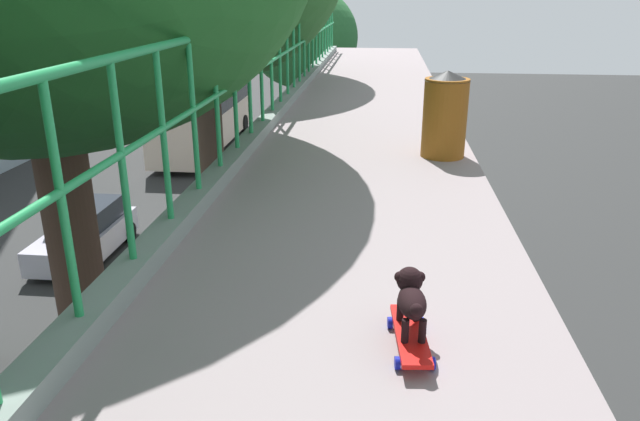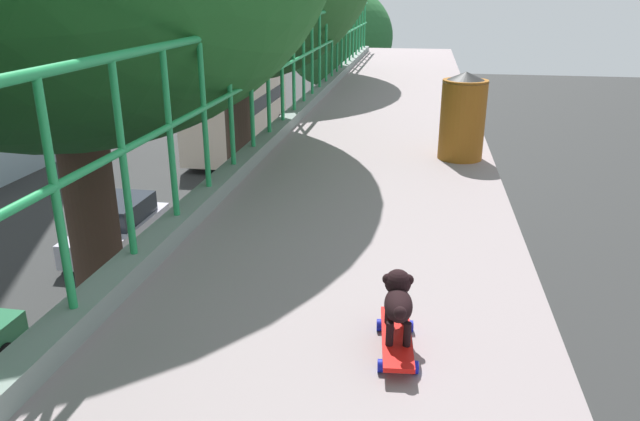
{
  "view_description": "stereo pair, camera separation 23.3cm",
  "coord_description": "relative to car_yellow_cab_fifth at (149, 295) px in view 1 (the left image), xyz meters",
  "views": [
    {
      "loc": [
        1.2,
        -0.09,
        7.58
      ],
      "look_at": [
        0.83,
        3.43,
        6.26
      ],
      "focal_mm": 33.52,
      "sensor_mm": 36.0,
      "label": 1
    },
    {
      "loc": [
        1.43,
        -0.06,
        7.58
      ],
      "look_at": [
        0.83,
        3.43,
        6.26
      ],
      "focal_mm": 33.52,
      "sensor_mm": 36.0,
      "label": 2
    }
  ],
  "objects": [
    {
      "name": "car_yellow_cab_fifth",
      "position": [
        0.0,
        0.0,
        0.0
      ],
      "size": [
        1.91,
        4.04,
        1.44
      ],
      "color": "yellow",
      "rests_on": "ground"
    },
    {
      "name": "car_silver_sixth",
      "position": [
        -3.25,
        3.33,
        0.13
      ],
      "size": [
        1.88,
        3.95,
        1.54
      ],
      "color": "#B4ADBF",
      "rests_on": "ground"
    },
    {
      "name": "city_bus",
      "position": [
        -3.34,
        16.59,
        1.22
      ],
      "size": [
        2.51,
        10.64,
        3.2
      ],
      "color": "beige",
      "rests_on": "ground"
    },
    {
      "name": "roadside_tree_farthest",
      "position": [
        2.31,
        11.68,
        5.18
      ],
      "size": [
        4.33,
        4.33,
        7.82
      ],
      "color": "#513132",
      "rests_on": "ground"
    },
    {
      "name": "toy_skateboard",
      "position": [
        5.67,
        -9.88,
        5.41
      ],
      "size": [
        0.22,
        0.55,
        0.08
      ],
      "color": "red",
      "rests_on": "overpass_deck"
    },
    {
      "name": "small_dog",
      "position": [
        5.66,
        -9.83,
        5.59
      ],
      "size": [
        0.17,
        0.37,
        0.28
      ],
      "color": "black",
      "rests_on": "toy_skateboard"
    },
    {
      "name": "litter_bin",
      "position": [
        6.14,
        -6.24,
        5.79
      ],
      "size": [
        0.46,
        0.46,
        0.88
      ],
      "color": "#965316",
      "rests_on": "overpass_deck"
    }
  ]
}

